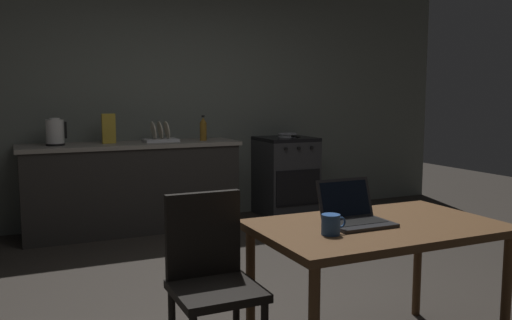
{
  "coord_description": "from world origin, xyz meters",
  "views": [
    {
      "loc": [
        -1.64,
        -3.05,
        1.37
      ],
      "look_at": [
        0.1,
        0.73,
        0.86
      ],
      "focal_mm": 37.45,
      "sensor_mm": 36.0,
      "label": 1
    }
  ],
  "objects_px": {
    "electric_kettle": "(55,132)",
    "bottle": "(203,129)",
    "chair": "(211,273)",
    "cereal_box": "(109,129)",
    "stove_oven": "(286,176)",
    "frying_pan": "(288,135)",
    "dining_table": "(377,237)",
    "dish_rack": "(160,137)",
    "coffee_mug": "(331,224)",
    "laptop": "(355,215)"
  },
  "relations": [
    {
      "from": "electric_kettle",
      "to": "cereal_box",
      "type": "distance_m",
      "value": 0.5
    },
    {
      "from": "stove_oven",
      "to": "laptop",
      "type": "xyz_separation_m",
      "value": [
        -1.26,
        -3.15,
        0.31
      ]
    },
    {
      "from": "electric_kettle",
      "to": "cereal_box",
      "type": "bearing_deg",
      "value": 2.29
    },
    {
      "from": "coffee_mug",
      "to": "dish_rack",
      "type": "height_order",
      "value": "dish_rack"
    },
    {
      "from": "chair",
      "to": "cereal_box",
      "type": "bearing_deg",
      "value": 81.73
    },
    {
      "from": "stove_oven",
      "to": "frying_pan",
      "type": "height_order",
      "value": "frying_pan"
    },
    {
      "from": "frying_pan",
      "to": "cereal_box",
      "type": "relative_size",
      "value": 1.37
    },
    {
      "from": "stove_oven",
      "to": "bottle",
      "type": "height_order",
      "value": "bottle"
    },
    {
      "from": "stove_oven",
      "to": "electric_kettle",
      "type": "height_order",
      "value": "electric_kettle"
    },
    {
      "from": "frying_pan",
      "to": "electric_kettle",
      "type": "bearing_deg",
      "value": 179.32
    },
    {
      "from": "bottle",
      "to": "chair",
      "type": "bearing_deg",
      "value": -108.41
    },
    {
      "from": "chair",
      "to": "frying_pan",
      "type": "xyz_separation_m",
      "value": [
        2.01,
        3.0,
        0.4
      ]
    },
    {
      "from": "bottle",
      "to": "frying_pan",
      "type": "distance_m",
      "value": 1.03
    },
    {
      "from": "frying_pan",
      "to": "cereal_box",
      "type": "distance_m",
      "value": 1.98
    },
    {
      "from": "electric_kettle",
      "to": "frying_pan",
      "type": "relative_size",
      "value": 0.65
    },
    {
      "from": "dining_table",
      "to": "laptop",
      "type": "relative_size",
      "value": 3.93
    },
    {
      "from": "dining_table",
      "to": "dish_rack",
      "type": "height_order",
      "value": "dish_rack"
    },
    {
      "from": "chair",
      "to": "coffee_mug",
      "type": "relative_size",
      "value": 7.0
    },
    {
      "from": "cereal_box",
      "to": "dish_rack",
      "type": "xyz_separation_m",
      "value": [
        0.51,
        -0.02,
        -0.1
      ]
    },
    {
      "from": "cereal_box",
      "to": "laptop",
      "type": "bearing_deg",
      "value": -77.43
    },
    {
      "from": "chair",
      "to": "frying_pan",
      "type": "bearing_deg",
      "value": 48.51
    },
    {
      "from": "coffee_mug",
      "to": "dish_rack",
      "type": "relative_size",
      "value": 0.38
    },
    {
      "from": "dining_table",
      "to": "chair",
      "type": "distance_m",
      "value": 0.87
    },
    {
      "from": "chair",
      "to": "cereal_box",
      "type": "xyz_separation_m",
      "value": [
        0.03,
        3.05,
        0.52
      ]
    },
    {
      "from": "electric_kettle",
      "to": "bottle",
      "type": "distance_m",
      "value": 1.46
    },
    {
      "from": "stove_oven",
      "to": "electric_kettle",
      "type": "bearing_deg",
      "value": 179.94
    },
    {
      "from": "chair",
      "to": "bottle",
      "type": "xyz_separation_m",
      "value": [
        0.99,
        2.98,
        0.5
      ]
    },
    {
      "from": "electric_kettle",
      "to": "chair",
      "type": "bearing_deg",
      "value": -81.24
    },
    {
      "from": "chair",
      "to": "bottle",
      "type": "height_order",
      "value": "bottle"
    },
    {
      "from": "electric_kettle",
      "to": "cereal_box",
      "type": "height_order",
      "value": "cereal_box"
    },
    {
      "from": "dining_table",
      "to": "frying_pan",
      "type": "distance_m",
      "value": 3.39
    },
    {
      "from": "dining_table",
      "to": "bottle",
      "type": "height_order",
      "value": "bottle"
    },
    {
      "from": "frying_pan",
      "to": "laptop",
      "type": "bearing_deg",
      "value": -112.14
    },
    {
      "from": "chair",
      "to": "dining_table",
      "type": "bearing_deg",
      "value": -18.77
    },
    {
      "from": "bottle",
      "to": "frying_pan",
      "type": "relative_size",
      "value": 0.66
    },
    {
      "from": "cereal_box",
      "to": "bottle",
      "type": "bearing_deg",
      "value": -4.17
    },
    {
      "from": "dining_table",
      "to": "electric_kettle",
      "type": "height_order",
      "value": "electric_kettle"
    },
    {
      "from": "electric_kettle",
      "to": "dish_rack",
      "type": "height_order",
      "value": "electric_kettle"
    },
    {
      "from": "stove_oven",
      "to": "electric_kettle",
      "type": "relative_size",
      "value": 3.42
    },
    {
      "from": "laptop",
      "to": "coffee_mug",
      "type": "xyz_separation_m",
      "value": [
        -0.23,
        -0.13,
        0.0
      ]
    },
    {
      "from": "bottle",
      "to": "laptop",
      "type": "bearing_deg",
      "value": -94.63
    },
    {
      "from": "dining_table",
      "to": "laptop",
      "type": "xyz_separation_m",
      "value": [
        -0.11,
        0.04,
        0.12
      ]
    },
    {
      "from": "stove_oven",
      "to": "dining_table",
      "type": "xyz_separation_m",
      "value": [
        -1.15,
        -3.2,
        0.19
      ]
    },
    {
      "from": "cereal_box",
      "to": "frying_pan",
      "type": "bearing_deg",
      "value": -1.43
    },
    {
      "from": "cereal_box",
      "to": "stove_oven",
      "type": "bearing_deg",
      "value": -0.65
    },
    {
      "from": "stove_oven",
      "to": "cereal_box",
      "type": "height_order",
      "value": "cereal_box"
    },
    {
      "from": "chair",
      "to": "laptop",
      "type": "distance_m",
      "value": 0.79
    },
    {
      "from": "frying_pan",
      "to": "bottle",
      "type": "bearing_deg",
      "value": -178.85
    },
    {
      "from": "coffee_mug",
      "to": "bottle",
      "type": "bearing_deg",
      "value": 81.6
    },
    {
      "from": "dining_table",
      "to": "stove_oven",
      "type": "bearing_deg",
      "value": 70.22
    }
  ]
}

